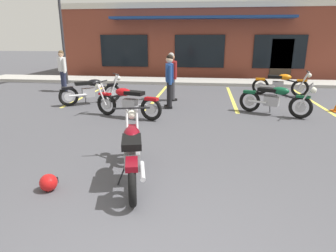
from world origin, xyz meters
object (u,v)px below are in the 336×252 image
person_in_black_shirt (171,74)px  parking_lot_lamp_post (59,14)px  motorcycle_foreground_classic (132,152)px  motorcycle_red_sportbike (281,84)px  motorcycle_silver_naked (275,99)px  person_in_shorts_foreground (169,78)px  motorcycle_black_cruiser (91,90)px  motorcycle_green_cafe_racer (127,101)px  helmet_on_pavement (49,183)px  person_by_back_row (62,69)px

person_in_black_shirt → parking_lot_lamp_post: size_ratio=0.34×
motorcycle_foreground_classic → person_in_black_shirt: size_ratio=1.24×
motorcycle_foreground_classic → motorcycle_red_sportbike: (3.95, 7.61, 0.00)m
motorcycle_silver_naked → person_in_shorts_foreground: 3.21m
motorcycle_black_cruiser → motorcycle_green_cafe_racer: bearing=-43.2°
person_in_black_shirt → motorcycle_red_sportbike: bearing=20.2°
motorcycle_red_sportbike → motorcycle_silver_naked: (-0.86, -3.12, 0.00)m
person_in_shorts_foreground → motorcycle_green_cafe_racer: bearing=-127.6°
motorcycle_black_cruiser → motorcycle_silver_naked: same height
person_in_shorts_foreground → helmet_on_pavement: size_ratio=6.44×
motorcycle_red_sportbike → motorcycle_green_cafe_racer: 6.40m
motorcycle_silver_naked → motorcycle_green_cafe_racer: (-4.16, -0.84, 0.00)m
motorcycle_red_sportbike → motorcycle_black_cruiser: size_ratio=1.14×
motorcycle_foreground_classic → motorcycle_red_sportbike: same height
helmet_on_pavement → motorcycle_silver_naked: bearing=49.8°
motorcycle_foreground_classic → person_in_shorts_foreground: 4.99m
person_by_back_row → parking_lot_lamp_post: parking_lot_lamp_post is taller
motorcycle_red_sportbike → person_in_black_shirt: (-4.07, -1.50, 0.49)m
motorcycle_red_sportbike → motorcycle_black_cruiser: (-6.68, -2.41, 0.00)m
parking_lot_lamp_post → person_by_back_row: bearing=-65.9°
motorcycle_green_cafe_racer → person_by_back_row: 5.24m
motorcycle_foreground_classic → parking_lot_lamp_post: size_ratio=0.42×
motorcycle_black_cruiser → motorcycle_green_cafe_racer: same height
person_in_black_shirt → parking_lot_lamp_post: (-5.51, 3.17, 2.24)m
motorcycle_red_sportbike → person_in_black_shirt: 4.37m
person_in_shorts_foreground → helmet_on_pavement: 5.66m
motorcycle_foreground_classic → motorcycle_green_cafe_racer: size_ratio=1.01×
motorcycle_foreground_classic → motorcycle_black_cruiser: 5.87m
motorcycle_silver_naked → person_in_shorts_foreground: size_ratio=1.16×
motorcycle_green_cafe_racer → person_by_back_row: bearing=135.0°
person_in_black_shirt → person_in_shorts_foreground: same height
motorcycle_red_sportbike → person_by_back_row: bearing=-178.2°
motorcycle_foreground_classic → person_in_black_shirt: 6.13m
person_in_black_shirt → person_by_back_row: size_ratio=1.00×
helmet_on_pavement → motorcycle_red_sportbike: bearing=57.9°
motorcycle_green_cafe_racer → person_in_shorts_foreground: person_in_shorts_foreground is taller
motorcycle_silver_naked → parking_lot_lamp_post: 10.32m
person_in_shorts_foreground → person_by_back_row: (-4.71, 2.37, 0.00)m
motorcycle_foreground_classic → person_in_shorts_foreground: size_ratio=1.24×
motorcycle_green_cafe_racer → helmet_on_pavement: (-0.08, -4.17, -0.33)m
person_in_shorts_foreground → helmet_on_pavement: (-1.10, -5.49, -0.82)m
motorcycle_black_cruiser → parking_lot_lamp_post: (-2.91, 4.08, 2.73)m
person_in_black_shirt → parking_lot_lamp_post: 6.74m
motorcycle_red_sportbike → person_in_shorts_foreground: bearing=-146.5°
motorcycle_red_sportbike → person_in_black_shirt: bearing=-159.8°
motorcycle_foreground_classic → person_by_back_row: size_ratio=1.24×
person_in_shorts_foreground → parking_lot_lamp_post: size_ratio=0.34×
motorcycle_foreground_classic → motorcycle_green_cafe_racer: bearing=106.3°
motorcycle_red_sportbike → person_by_back_row: (-8.71, -0.28, 0.49)m
motorcycle_red_sportbike → motorcycle_silver_naked: same height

